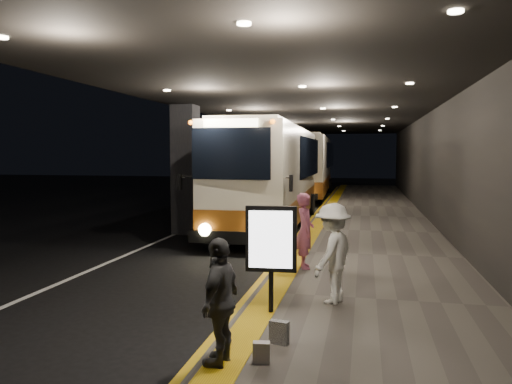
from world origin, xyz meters
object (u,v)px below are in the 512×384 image
(passenger_boarding, at_px, (305,231))
(passenger_waiting_grey, at_px, (220,301))
(passenger_waiting_white, at_px, (333,253))
(stanchion_post, at_px, (291,240))
(coach_main, at_px, (271,180))
(coach_second, at_px, (307,169))
(bag_polka, at_px, (279,332))
(bag_plain, at_px, (261,353))
(info_sign, at_px, (271,241))

(passenger_boarding, relative_size, passenger_waiting_grey, 1.08)
(passenger_waiting_white, bearing_deg, passenger_waiting_grey, -1.02)
(passenger_boarding, xyz_separation_m, passenger_waiting_white, (0.78, -2.53, 0.02))
(stanchion_post, bearing_deg, coach_main, 104.27)
(coach_second, xyz_separation_m, stanchion_post, (1.85, -19.87, -1.08))
(coach_main, xyz_separation_m, stanchion_post, (1.75, -6.87, -1.04))
(bag_polka, xyz_separation_m, stanchion_post, (-0.57, 4.99, 0.41))
(coach_second, relative_size, bag_polka, 37.66)
(passenger_waiting_white, bearing_deg, bag_polka, 5.63)
(passenger_waiting_white, height_order, passenger_waiting_grey, passenger_waiting_white)
(passenger_waiting_white, height_order, stanchion_post, passenger_waiting_white)
(coach_main, xyz_separation_m, passenger_waiting_grey, (1.72, -12.66, -0.82))
(coach_second, relative_size, stanchion_post, 10.53)
(passenger_waiting_grey, xyz_separation_m, bag_plain, (0.49, 0.13, -0.66))
(bag_plain, bearing_deg, info_sign, 97.15)
(coach_main, xyz_separation_m, bag_polka, (2.32, -11.86, -1.45))
(coach_main, relative_size, passenger_waiting_white, 6.79)
(passenger_boarding, relative_size, bag_polka, 5.36)
(bag_plain, bearing_deg, bag_polka, 80.60)
(bag_plain, bearing_deg, coach_second, 95.17)
(passenger_boarding, height_order, bag_polka, passenger_boarding)
(coach_second, xyz_separation_m, bag_polka, (2.42, -24.86, -1.50))
(coach_main, height_order, bag_polka, coach_main)
(info_sign, bearing_deg, passenger_boarding, 82.96)
(passenger_waiting_grey, xyz_separation_m, info_sign, (0.24, 2.09, 0.39))
(passenger_waiting_white, distance_m, info_sign, 1.28)
(coach_main, bearing_deg, passenger_boarding, -75.20)
(coach_second, distance_m, passenger_waiting_white, 22.97)
(coach_second, height_order, passenger_waiting_white, coach_second)
(coach_main, xyz_separation_m, coach_second, (-0.10, 13.00, 0.04))
(stanchion_post, bearing_deg, info_sign, -86.66)
(info_sign, height_order, stanchion_post, info_sign)
(passenger_waiting_white, relative_size, passenger_waiting_grey, 1.10)
(bag_polka, xyz_separation_m, bag_plain, (-0.11, -0.67, -0.03))
(passenger_waiting_white, relative_size, stanchion_post, 1.52)
(info_sign, bearing_deg, bag_polka, -78.87)
(bag_polka, bearing_deg, passenger_waiting_white, 74.38)
(passenger_waiting_grey, height_order, bag_polka, passenger_waiting_grey)
(passenger_waiting_white, distance_m, passenger_waiting_grey, 3.13)
(bag_polka, height_order, info_sign, info_sign)
(bag_plain, height_order, stanchion_post, stanchion_post)
(coach_main, height_order, stanchion_post, coach_main)
(passenger_waiting_grey, bearing_deg, bag_polka, 149.90)
(passenger_waiting_white, xyz_separation_m, bag_plain, (-0.70, -2.77, -0.74))
(bag_polka, height_order, stanchion_post, stanchion_post)
(coach_second, height_order, passenger_boarding, coach_second)
(passenger_waiting_grey, distance_m, stanchion_post, 5.79)
(passenger_boarding, bearing_deg, bag_polka, 168.17)
(bag_plain, height_order, info_sign, info_sign)
(info_sign, relative_size, stanchion_post, 1.54)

